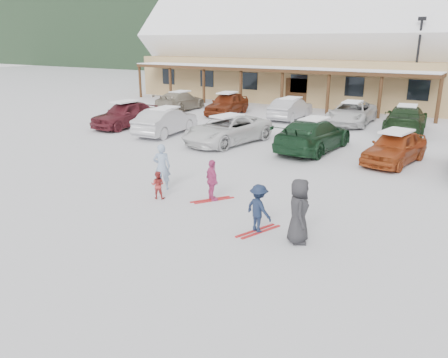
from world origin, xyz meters
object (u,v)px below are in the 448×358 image
Objects in this scene: adult_skier at (162,167)px; parked_car_9 at (291,109)px; parked_car_7 at (180,101)px; parked_car_8 at (227,104)px; child_navy at (259,209)px; parked_car_3 at (313,135)px; parked_car_11 at (406,119)px; parked_car_10 at (352,113)px; bystander_dark at (299,211)px; parked_car_0 at (126,114)px; parked_car_4 at (395,147)px; day_lodge at (299,54)px; lamp_post at (417,61)px; parked_car_1 at (166,121)px; parked_car_2 at (227,130)px; child_magenta at (212,180)px; toddler_red at (158,185)px.

parked_car_9 is at bearing -118.45° from adult_skier.
parked_car_9 reaches higher than parked_car_7.
child_navy is at bearing -63.44° from parked_car_8.
parked_car_11 is at bearing -109.20° from parked_car_3.
parked_car_3 is 7.88m from parked_car_10.
parked_car_3 is at bearing -8.19° from bystander_dark.
parked_car_10 is at bearing -179.96° from parked_car_7.
parked_car_0 is (-15.20, 9.19, -0.08)m from bystander_dark.
parked_car_10 is (8.53, 1.07, -0.07)m from parked_car_8.
day_lodge is at bearing 133.38° from parked_car_4.
lamp_post is 1.46× the size of parked_car_1.
bystander_dark reaches higher than parked_car_3.
parked_car_4 is (3.76, -0.23, -0.07)m from parked_car_3.
parked_car_0 is at bearing 46.90° from parked_car_9.
adult_skier is 7.62m from parked_car_2.
child_navy is at bearing -89.86° from parked_car_4.
parked_car_11 reaches higher than child_magenta.
child_magenta is 13.97m from parked_car_0.
parked_car_4 is at bearing -79.64° from child_navy.
adult_skier is 1.02m from toddler_red.
parked_car_11 is (16.00, 0.32, 0.06)m from parked_car_7.
parked_car_10 is (1.23, 16.92, 0.24)m from toddler_red.
child_magenta is at bearing 130.50° from parked_car_1.
parked_car_3 is (8.72, -18.21, -3.18)m from day_lodge.
parked_car_2 is 0.97× the size of parked_car_11.
parked_car_2 is at bearing 134.45° from parked_car_7.
adult_skier reaches higher than parked_car_11.
bystander_dark is at bearing 85.45° from parked_car_11.
parked_car_11 is at bearing -145.12° from adult_skier.
bystander_dark is (1.16, -0.01, 0.18)m from child_navy.
parked_car_2 is at bearing -111.71° from adult_skier.
parked_car_9 is at bearing -105.23° from toddler_red.
child_magenta is (1.61, 0.82, 0.22)m from toddler_red.
child_magenta is at bearing 143.30° from adult_skier.
parked_car_4 is (15.55, 0.22, -0.09)m from parked_car_0.
toddler_red is at bearing 67.31° from parked_car_11.
parked_car_9 is (-6.82, 17.11, 0.03)m from child_navy.
parked_car_7 is at bearing -5.52° from parked_car_11.
bystander_dark reaches higher than parked_car_1.
parked_car_4 is at bearing 13.90° from parked_car_2.
lamp_post is 1.52× the size of parked_car_9.
lamp_post is at bearing -69.56° from child_navy.
child_magenta is 0.80× the size of bystander_dark.
parked_car_3 is 3.77m from parked_car_4.
lamp_post reaches higher than toddler_red.
bystander_dark is at bearing -86.22° from lamp_post.
parked_car_1 is at bearing -135.89° from parked_car_10.
parked_car_0 is 1.02× the size of parked_car_1.
adult_skier is 1.20× the size of child_navy.
parked_car_9 is at bearing 0.61° from parked_car_8.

